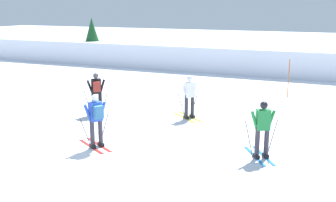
# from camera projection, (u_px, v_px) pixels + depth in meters

# --- Properties ---
(ground_plane) EXTENTS (120.00, 120.00, 0.00)m
(ground_plane) POSITION_uv_depth(u_px,v_px,m) (133.00, 147.00, 12.66)
(ground_plane) COLOR silver
(far_snow_ridge) EXTENTS (80.00, 8.15, 1.67)m
(far_snow_ridge) POSITION_uv_depth(u_px,v_px,m) (254.00, 55.00, 28.82)
(far_snow_ridge) COLOR silver
(far_snow_ridge) RESTS_ON ground
(skier_black) EXTENTS (1.32, 1.46, 1.71)m
(skier_black) POSITION_uv_depth(u_px,v_px,m) (96.00, 91.00, 16.25)
(skier_black) COLOR red
(skier_black) RESTS_ON ground
(skier_green) EXTENTS (1.16, 1.55, 1.71)m
(skier_green) POSITION_uv_depth(u_px,v_px,m) (262.00, 128.00, 11.55)
(skier_green) COLOR #237AC6
(skier_green) RESTS_ON ground
(skier_white) EXTENTS (1.48, 1.29, 1.71)m
(skier_white) POSITION_uv_depth(u_px,v_px,m) (189.00, 96.00, 15.67)
(skier_white) COLOR gold
(skier_white) RESTS_ON ground
(skier_blue) EXTENTS (1.56, 1.14, 1.71)m
(skier_blue) POSITION_uv_depth(u_px,v_px,m) (96.00, 118.00, 12.40)
(skier_blue) COLOR red
(skier_blue) RESTS_ON ground
(trail_marker_pole) EXTENTS (0.04, 0.04, 1.87)m
(trail_marker_pole) POSITION_uv_depth(u_px,v_px,m) (289.00, 79.00, 19.18)
(trail_marker_pole) COLOR #C65614
(trail_marker_pole) RESTS_ON ground
(conifer_far_left) EXTENTS (1.70, 1.70, 3.44)m
(conifer_far_left) POSITION_uv_depth(u_px,v_px,m) (92.00, 37.00, 30.73)
(conifer_far_left) COLOR #513823
(conifer_far_left) RESTS_ON ground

